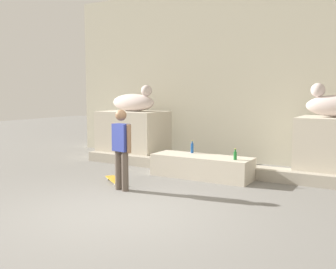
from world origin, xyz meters
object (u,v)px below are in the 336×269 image
(bottle_blue, at_px, (192,148))
(skateboard, at_px, (114,180))
(statue_reclining_left, at_px, (134,102))
(bottle_green, at_px, (235,155))
(skater, at_px, (121,146))

(bottle_blue, bearing_deg, skateboard, -122.11)
(statue_reclining_left, relative_size, skateboard, 2.18)
(bottle_green, height_order, bottle_blue, bottle_blue)
(skateboard, xyz_separation_m, bottle_blue, (1.08, 1.73, 0.59))
(bottle_blue, bearing_deg, statue_reclining_left, 158.03)
(skateboard, xyz_separation_m, bottle_green, (2.35, 1.34, 0.56))
(skater, bearing_deg, bottle_blue, -93.32)
(skateboard, height_order, bottle_blue, bottle_blue)
(statue_reclining_left, xyz_separation_m, skateboard, (1.38, -2.72, -1.67))
(bottle_blue, bearing_deg, skater, -103.22)
(bottle_green, bearing_deg, statue_reclining_left, 159.66)
(statue_reclining_left, relative_size, bottle_green, 6.59)
(bottle_green, distance_m, bottle_blue, 1.33)
(skater, height_order, skateboard, skater)
(skateboard, bearing_deg, skater, 176.70)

